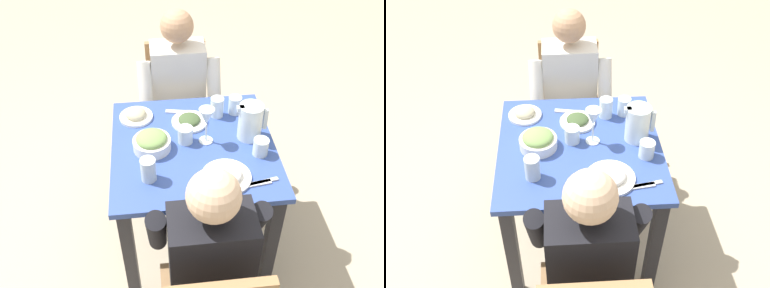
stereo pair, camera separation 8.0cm
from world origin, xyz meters
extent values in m
plane|color=tan|center=(0.00, 0.00, 0.00)|extent=(8.00, 8.00, 0.00)
cube|color=#334C99|center=(0.00, 0.00, 0.72)|extent=(0.80, 0.80, 0.03)
cube|color=#232328|center=(-0.35, -0.35, 0.35)|extent=(0.06, 0.06, 0.70)
cube|color=#232328|center=(0.35, -0.35, 0.35)|extent=(0.06, 0.06, 0.70)
cube|color=#232328|center=(-0.35, 0.35, 0.35)|extent=(0.06, 0.06, 0.70)
cube|color=#232328|center=(0.35, 0.35, 0.35)|extent=(0.06, 0.06, 0.70)
cube|color=#997047|center=(0.16, -0.49, 0.21)|extent=(0.04, 0.04, 0.42)
cube|color=#997047|center=(0.15, 0.83, 0.21)|extent=(0.04, 0.04, 0.42)
cube|color=#997047|center=(-0.19, 0.83, 0.21)|extent=(0.04, 0.04, 0.42)
cube|color=#997047|center=(0.15, 0.49, 0.21)|extent=(0.04, 0.04, 0.42)
cube|color=#997047|center=(-0.19, 0.49, 0.21)|extent=(0.04, 0.04, 0.42)
cube|color=#997047|center=(-0.02, 0.66, 0.43)|extent=(0.40, 0.40, 0.03)
cube|color=#997047|center=(-0.02, 0.84, 0.65)|extent=(0.38, 0.04, 0.42)
cube|color=black|center=(-0.01, -0.63, 0.69)|extent=(0.32, 0.20, 0.50)
sphere|color=#DBB28E|center=(-0.01, -0.63, 1.06)|extent=(0.19, 0.19, 0.19)
cylinder|color=#665B4C|center=(-0.09, -0.44, 0.41)|extent=(0.11, 0.38, 0.11)
cylinder|color=#665B4C|center=(-0.09, -0.25, 0.22)|extent=(0.10, 0.10, 0.44)
cylinder|color=black|center=(-0.21, -0.49, 0.72)|extent=(0.08, 0.23, 0.37)
cylinder|color=#665B4C|center=(0.08, -0.44, 0.41)|extent=(0.11, 0.38, 0.11)
cylinder|color=#665B4C|center=(0.08, -0.25, 0.22)|extent=(0.10, 0.10, 0.44)
cylinder|color=black|center=(0.19, -0.49, 0.72)|extent=(0.08, 0.23, 0.37)
cube|color=silver|center=(-0.02, 0.63, 0.69)|extent=(0.32, 0.20, 0.50)
sphere|color=tan|center=(-0.02, 0.63, 1.06)|extent=(0.19, 0.19, 0.19)
cylinder|color=#665B4C|center=(0.07, 0.44, 0.41)|extent=(0.11, 0.38, 0.11)
cylinder|color=#665B4C|center=(0.07, 0.25, 0.22)|extent=(0.10, 0.10, 0.44)
cylinder|color=silver|center=(0.18, 0.49, 0.72)|extent=(0.08, 0.23, 0.37)
cylinder|color=#665B4C|center=(-0.10, 0.44, 0.41)|extent=(0.11, 0.38, 0.11)
cylinder|color=#665B4C|center=(-0.10, 0.25, 0.22)|extent=(0.10, 0.10, 0.44)
cylinder|color=silver|center=(-0.22, 0.49, 0.72)|extent=(0.08, 0.23, 0.37)
cylinder|color=silver|center=(0.29, 0.04, 0.83)|extent=(0.12, 0.12, 0.19)
cube|color=silver|center=(0.36, 0.04, 0.84)|extent=(0.02, 0.02, 0.11)
cube|color=silver|center=(0.23, 0.04, 0.91)|extent=(0.04, 0.03, 0.02)
cylinder|color=white|center=(-0.20, 0.00, 0.76)|extent=(0.18, 0.18, 0.05)
ellipsoid|color=#759951|center=(-0.20, 0.00, 0.79)|extent=(0.15, 0.15, 0.06)
cylinder|color=white|center=(0.12, -0.24, 0.74)|extent=(0.23, 0.23, 0.01)
ellipsoid|color=white|center=(0.12, -0.24, 0.76)|extent=(0.14, 0.14, 0.05)
cylinder|color=white|center=(0.00, 0.18, 0.74)|extent=(0.19, 0.19, 0.01)
ellipsoid|color=#3D512D|center=(0.00, 0.18, 0.75)|extent=(0.12, 0.12, 0.04)
cylinder|color=white|center=(-0.28, 0.26, 0.74)|extent=(0.18, 0.18, 0.01)
ellipsoid|color=#B7AD89|center=(-0.28, 0.26, 0.76)|extent=(0.11, 0.11, 0.05)
cylinder|color=silver|center=(0.25, 0.24, 0.78)|extent=(0.07, 0.07, 0.10)
cylinder|color=silver|center=(-0.04, 0.03, 0.77)|extent=(0.08, 0.08, 0.09)
cylinder|color=silver|center=(-0.23, -0.21, 0.79)|extent=(0.07, 0.07, 0.11)
cylinder|color=silver|center=(0.15, 0.23, 0.79)|extent=(0.07, 0.07, 0.11)
cylinder|color=silver|center=(0.31, -0.10, 0.77)|extent=(0.07, 0.07, 0.09)
cylinder|color=silver|center=(0.07, 0.03, 0.73)|extent=(0.07, 0.07, 0.01)
cylinder|color=silver|center=(0.07, 0.03, 0.79)|extent=(0.01, 0.01, 0.10)
cone|color=silver|center=(0.07, 0.03, 0.88)|extent=(0.08, 0.08, 0.09)
cube|color=silver|center=(-0.03, 0.27, 0.74)|extent=(0.17, 0.06, 0.01)
cube|color=silver|center=(0.26, -0.29, 0.74)|extent=(0.19, 0.05, 0.01)
cube|color=silver|center=(0.23, -0.30, 0.74)|extent=(0.17, 0.05, 0.01)
camera|label=1|loc=(-0.18, -1.56, 2.10)|focal=39.41mm
camera|label=2|loc=(-0.10, -1.56, 2.10)|focal=39.41mm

